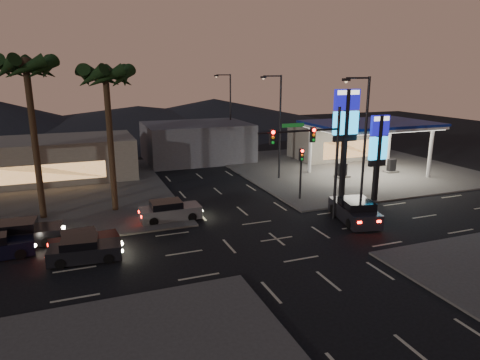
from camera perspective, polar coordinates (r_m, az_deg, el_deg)
name	(u,v)px	position (r m, az deg, el deg)	size (l,w,h in m)	color
ground	(277,239)	(27.45, 4.91, -7.84)	(140.00, 140.00, 0.00)	black
corner_lot_ne	(344,167)	(48.52, 13.73, 1.67)	(24.00, 24.00, 0.12)	#47443F
corner_lot_nw	(22,197)	(40.42, -27.03, -2.02)	(24.00, 24.00, 0.12)	#47443F
gas_station	(371,126)	(44.52, 17.04, 6.91)	(12.20, 8.20, 5.47)	silver
convenience_store	(335,142)	(53.33, 12.59, 4.97)	(10.00, 6.00, 4.00)	#726B5B
pylon_sign_tall	(346,123)	(34.75, 13.91, 7.39)	(2.20, 0.35, 9.00)	black
pylon_sign_short	(378,145)	(35.68, 17.97, 4.46)	(1.60, 0.35, 7.00)	black
traffic_signal_mast	(316,149)	(29.43, 10.04, 4.11)	(6.10, 0.39, 8.00)	black
pedestal_signal	(301,165)	(34.97, 8.14, 1.93)	(0.32, 0.39, 4.30)	black
streetlight_near	(362,141)	(30.23, 16.01, 4.98)	(2.14, 0.25, 10.00)	black
streetlight_mid	(278,121)	(41.26, 5.11, 7.83)	(2.14, 0.25, 10.00)	black
streetlight_far	(229,109)	(54.12, -1.49, 9.40)	(2.14, 0.25, 10.00)	black
palm_a	(106,84)	(32.40, -17.42, 12.08)	(4.41, 4.41, 10.86)	black
palm_b	(27,77)	(32.42, -26.53, 12.22)	(4.41, 4.41, 11.46)	black
building_far_west	(49,159)	(45.65, -24.12, 2.53)	(16.00, 8.00, 4.00)	#726B5B
building_far_mid	(197,142)	(51.22, -5.79, 5.09)	(12.00, 9.00, 4.40)	#4C4C51
hill_right	(214,111)	(87.22, -3.48, 9.11)	(50.00, 50.00, 5.00)	black
hill_center	(139,117)	(83.98, -13.37, 8.22)	(60.00, 60.00, 4.00)	black
car_lane_a_front	(84,250)	(25.74, -20.06, -8.78)	(4.15, 2.03, 1.31)	black
car_lane_a_mid	(83,243)	(26.83, -20.15, -7.86)	(4.10, 1.97, 1.30)	black
car_lane_b_front	(169,211)	(30.92, -9.38, -4.10)	(4.42, 1.91, 1.43)	slate
car_lane_b_mid	(21,234)	(29.45, -27.15, -6.41)	(4.76, 2.23, 1.52)	black
suv_station	(355,211)	(31.32, 15.03, -3.98)	(3.10, 5.25, 1.65)	black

